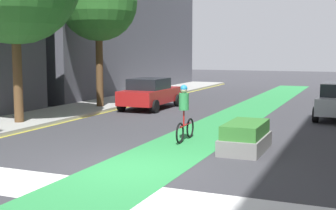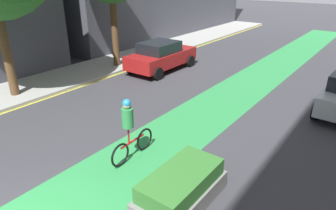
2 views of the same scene
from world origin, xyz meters
The scene contains 7 objects.
ground_plane centered at (0.00, 0.00, 0.00)m, with size 120.00×120.00×0.00m, color #38383D.
bike_lane_paint centered at (0.18, 0.00, 0.00)m, with size 2.40×60.00×0.01m, color #2D8C47.
crosswalk_band centered at (0.00, -2.00, 0.00)m, with size 12.00×1.80×0.01m, color silver.
car_red_left_far centered at (-4.60, 11.19, 0.80)m, with size 2.02×4.20×1.57m.
cyclist_in_lane centered at (0.01, 3.88, 0.97)m, with size 0.32×1.73×1.86m.
street_tree_far centered at (-6.94, 10.14, 5.34)m, with size 3.88×3.88×7.16m.
median_planter centered at (2.18, 3.22, 0.40)m, with size 1.15×2.30×0.85m.
Camera 1 is at (5.20, -9.96, 2.92)m, focal length 49.04 mm.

